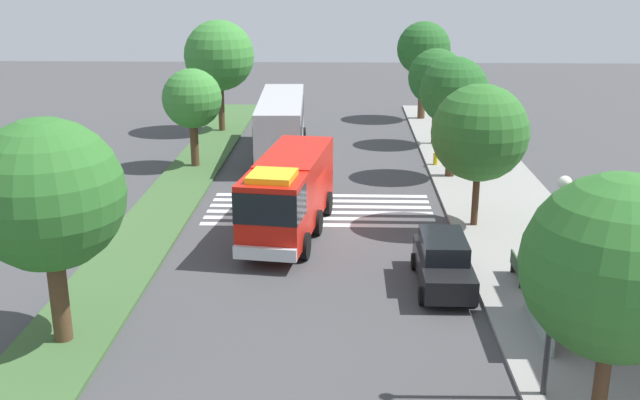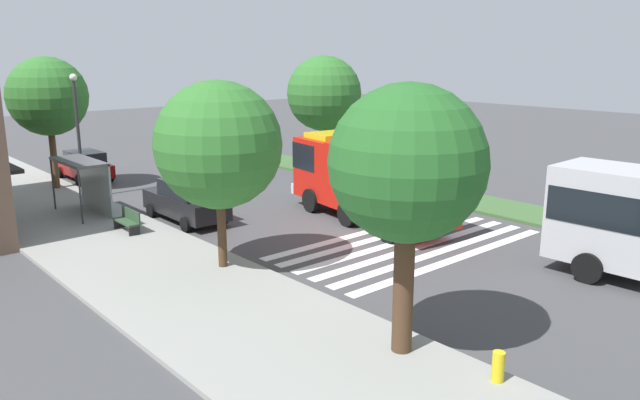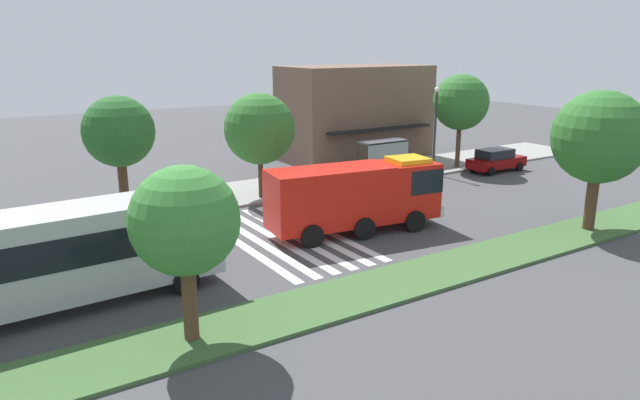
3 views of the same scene
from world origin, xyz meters
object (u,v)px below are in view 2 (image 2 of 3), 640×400
object	(u,v)px
fire_truck	(365,176)
parked_car_west	(186,200)
median_tree_center	(324,94)
sidewalk_tree_east	(219,145)
bus_stop_shelter	(87,175)
parked_car_mid	(84,165)
fire_hydrant	(498,367)
sidewalk_tree_center	(408,165)
bench_near_shelter	(128,220)
street_lamp	(78,125)
sidewalk_tree_far_east	(48,97)

from	to	relation	value
fire_truck	parked_car_west	bearing A→B (deg)	57.94
median_tree_center	sidewalk_tree_east	bearing A→B (deg)	127.63
bus_stop_shelter	sidewalk_tree_east	xyz separation A→B (m)	(-10.12, -0.66, 2.42)
sidewalk_tree_east	parked_car_west	bearing A→B (deg)	-18.98
bus_stop_shelter	median_tree_center	distance (m)	15.39
parked_car_mid	fire_hydrant	world-z (taller)	parked_car_mid
median_tree_center	fire_hydrant	xyz separation A→B (m)	(-21.58, 13.92, -4.28)
parked_car_west	sidewalk_tree_east	world-z (taller)	sidewalk_tree_east
fire_truck	fire_hydrant	bearing A→B (deg)	154.81
fire_truck	sidewalk_tree_east	size ratio (longest dim) A/B	1.47
bus_stop_shelter	sidewalk_tree_east	bearing A→B (deg)	-176.25
fire_truck	sidewalk_tree_center	world-z (taller)	sidewalk_tree_center
parked_car_mid	fire_hydrant	distance (m)	28.79
parked_car_mid	sidewalk_tree_east	xyz separation A→B (m)	(-18.27, 2.20, 3.43)
bench_near_shelter	sidewalk_tree_center	bearing A→B (deg)	-177.43
fire_truck	median_tree_center	bearing A→B (deg)	-24.72
parked_car_mid	fire_hydrant	bearing A→B (deg)	176.59
street_lamp	sidewalk_tree_center	size ratio (longest dim) A/B	0.94
parked_car_west	sidewalk_tree_east	size ratio (longest dim) A/B	0.76
sidewalk_tree_center	sidewalk_tree_east	bearing A→B (deg)	0.00
parked_car_mid	bench_near_shelter	xyz separation A→B (m)	(-12.14, 2.84, -0.28)
bus_stop_shelter	fire_hydrant	distance (m)	20.67
parked_car_mid	bench_near_shelter	distance (m)	12.47
bus_stop_shelter	street_lamp	xyz separation A→B (m)	(3.59, -1.06, 1.85)
fire_truck	sidewalk_tree_far_east	xyz separation A→B (m)	(15.16, 8.20, 3.02)
fire_truck	sidewalk_tree_far_east	bearing A→B (deg)	36.26
bus_stop_shelter	sidewalk_tree_east	distance (m)	10.43
sidewalk_tree_far_east	fire_hydrant	bearing A→B (deg)	-178.94
fire_truck	fire_hydrant	world-z (taller)	fire_truck
sidewalk_tree_center	median_tree_center	world-z (taller)	median_tree_center
sidewalk_tree_east	sidewalk_tree_far_east	world-z (taller)	sidewalk_tree_far_east
sidewalk_tree_east	sidewalk_tree_far_east	xyz separation A→B (m)	(16.54, 0.00, 0.69)
parked_car_mid	sidewalk_tree_east	size ratio (longest dim) A/B	0.74
sidewalk_tree_center	median_tree_center	bearing A→B (deg)	-36.91
parked_car_mid	fire_hydrant	xyz separation A→B (m)	(-28.74, 1.70, -0.38)
median_tree_center	bus_stop_shelter	bearing A→B (deg)	93.77
fire_hydrant	parked_car_mid	bearing A→B (deg)	-3.39
parked_car_west	bus_stop_shelter	world-z (taller)	bus_stop_shelter
bus_stop_shelter	street_lamp	distance (m)	4.18
parked_car_west	sidewalk_tree_far_east	distance (m)	11.14
street_lamp	bench_near_shelter	bearing A→B (deg)	172.23
street_lamp	bus_stop_shelter	bearing A→B (deg)	163.50
parked_car_west	sidewalk_tree_center	bearing A→B (deg)	171.49
fire_truck	bus_stop_shelter	distance (m)	12.45
street_lamp	fire_hydrant	xyz separation A→B (m)	(-24.18, -0.10, -3.25)
street_lamp	median_tree_center	distance (m)	14.30
bench_near_shelter	sidewalk_tree_center	size ratio (longest dim) A/B	0.25
parked_car_west	fire_hydrant	size ratio (longest dim) A/B	6.77
bus_stop_shelter	bench_near_shelter	distance (m)	4.20
sidewalk_tree_east	bus_stop_shelter	bearing A→B (deg)	3.75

